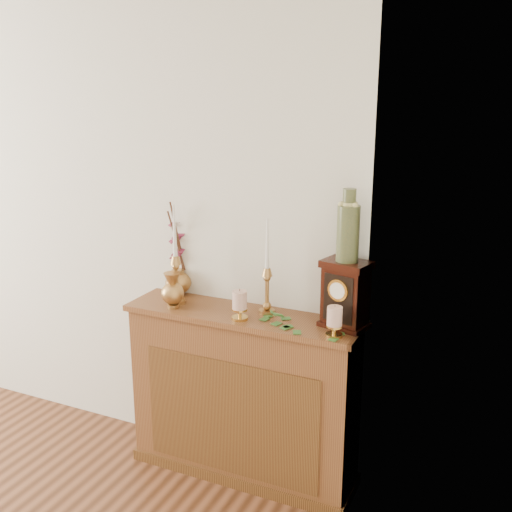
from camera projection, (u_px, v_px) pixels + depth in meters
The scene contains 10 objects.
console_shelf at pixel (243, 400), 3.18m from camera, with size 1.24×0.34×0.93m.
candlestick_left at pixel (176, 272), 3.14m from camera, with size 0.09×0.09×0.53m.
candlestick_center at pixel (267, 283), 3.00m from camera, with size 0.08×0.08×0.49m.
bud_vase at pixel (172, 291), 3.09m from camera, with size 0.12×0.12×0.19m.
ginger_jar at pixel (178, 251), 3.30m from camera, with size 0.22×0.23×0.53m.
pillar_candle_left at pixel (240, 304), 2.94m from camera, with size 0.08×0.08×0.16m.
pillar_candle_right at pixel (334, 320), 2.73m from camera, with size 0.08×0.08×0.15m.
ivy_garland at pixel (313, 328), 2.82m from camera, with size 0.47×0.18×0.08m.
mantel_clock at pixel (345, 295), 2.83m from camera, with size 0.25×0.20×0.33m.
ceramic_vase at pixel (348, 229), 2.74m from camera, with size 0.11×0.11×0.34m.
Camera 1 is at (2.65, -0.47, 2.02)m, focal length 42.00 mm.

